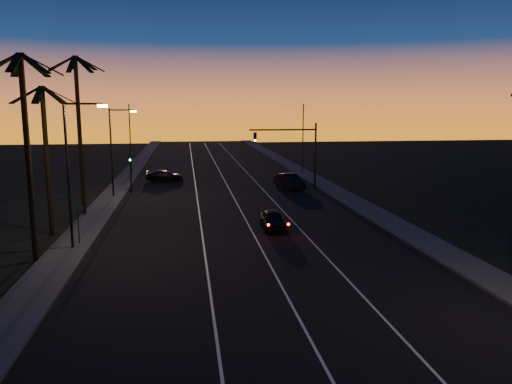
{
  "coord_description": "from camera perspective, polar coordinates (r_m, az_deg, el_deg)",
  "views": [
    {
      "loc": [
        -4.0,
        -10.84,
        8.72
      ],
      "look_at": [
        0.65,
        21.95,
        3.0
      ],
      "focal_mm": 35.0,
      "sensor_mm": 36.0,
      "label": 1
    }
  ],
  "objects": [
    {
      "name": "lane_stripe_left",
      "position": [
        41.77,
        -6.52,
        -2.28
      ],
      "size": [
        0.12,
        160.0,
        0.01
      ],
      "primitive_type": "cube",
      "color": "silver",
      "rests_on": "road"
    },
    {
      "name": "lane_stripe_mid",
      "position": [
        42.0,
        -1.74,
        -2.16
      ],
      "size": [
        0.12,
        160.0,
        0.01
      ],
      "primitive_type": "cube",
      "color": "silver",
      "rests_on": "road"
    },
    {
      "name": "street_sign",
      "position": [
        33.32,
        -19.67,
        -3.02
      ],
      "size": [
        0.7,
        0.06,
        2.6
      ],
      "color": "black",
      "rests_on": "ground"
    },
    {
      "name": "far_pole_right",
      "position": [
        64.75,
        5.38,
        6.02
      ],
      "size": [
        0.14,
        0.14,
        9.0
      ],
      "primitive_type": "cylinder",
      "color": "black",
      "rests_on": "ground"
    },
    {
      "name": "cross_car",
      "position": [
        59.45,
        -10.38,
        1.84
      ],
      "size": [
        4.54,
        2.24,
        1.27
      ],
      "color": "black",
      "rests_on": "road"
    },
    {
      "name": "streetlight_left_near",
      "position": [
        31.75,
        -20.23,
        3.06
      ],
      "size": [
        2.55,
        0.26,
        9.0
      ],
      "color": "black",
      "rests_on": "ground"
    },
    {
      "name": "palm_far",
      "position": [
        41.67,
        -19.59,
        7.72
      ],
      "size": [
        4.25,
        4.16,
        12.53
      ],
      "color": "black",
      "rests_on": "ground"
    },
    {
      "name": "far_pole_left",
      "position": [
        66.35,
        -14.18,
        5.86
      ],
      "size": [
        0.14,
        0.14,
        9.0
      ],
      "primitive_type": "cylinder",
      "color": "black",
      "rests_on": "ground"
    },
    {
      "name": "road",
      "position": [
        41.95,
        -2.42,
        -2.19
      ],
      "size": [
        20.0,
        170.0,
        0.01
      ],
      "primitive_type": "cube",
      "color": "black",
      "rests_on": "ground"
    },
    {
      "name": "palm_near",
      "position": [
        30.15,
        -24.76,
        5.78
      ],
      "size": [
        4.25,
        4.16,
        11.53
      ],
      "color": "black",
      "rests_on": "ground"
    },
    {
      "name": "palm_mid",
      "position": [
        36.12,
        -22.89,
        5.12
      ],
      "size": [
        4.25,
        4.16,
        10.03
      ],
      "color": "black",
      "rests_on": "ground"
    },
    {
      "name": "sidewalk_right",
      "position": [
        44.43,
        12.12,
        -1.63
      ],
      "size": [
        2.4,
        170.0,
        0.16
      ],
      "primitive_type": "cube",
      "color": "#393936",
      "rests_on": "ground"
    },
    {
      "name": "sidewalk_left",
      "position": [
        42.37,
        -17.68,
        -2.43
      ],
      "size": [
        2.4,
        170.0,
        0.16
      ],
      "primitive_type": "cube",
      "color": "#393936",
      "rests_on": "ground"
    },
    {
      "name": "lane_stripe_right",
      "position": [
        42.52,
        2.96,
        -2.02
      ],
      "size": [
        0.12,
        160.0,
        0.01
      ],
      "primitive_type": "cube",
      "color": "silver",
      "rests_on": "road"
    },
    {
      "name": "streetlight_left_far",
      "position": [
        49.44,
        -15.88,
        5.19
      ],
      "size": [
        2.55,
        0.26,
        8.5
      ],
      "color": "black",
      "rests_on": "ground"
    },
    {
      "name": "signal_post",
      "position": [
        51.46,
        -14.16,
        3.0
      ],
      "size": [
        0.28,
        0.37,
        4.2
      ],
      "color": "black",
      "rests_on": "ground"
    },
    {
      "name": "lead_car",
      "position": [
        35.73,
        1.98,
        -3.19
      ],
      "size": [
        1.7,
        4.49,
        1.35
      ],
      "color": "black",
      "rests_on": "road"
    },
    {
      "name": "signal_mast",
      "position": [
        52.19,
        4.3,
        5.45
      ],
      "size": [
        7.1,
        0.41,
        7.0
      ],
      "color": "black",
      "rests_on": "ground"
    },
    {
      "name": "right_car",
      "position": [
        53.27,
        3.81,
        1.24
      ],
      "size": [
        2.78,
        5.09,
        1.59
      ],
      "color": "black",
      "rests_on": "road"
    }
  ]
}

